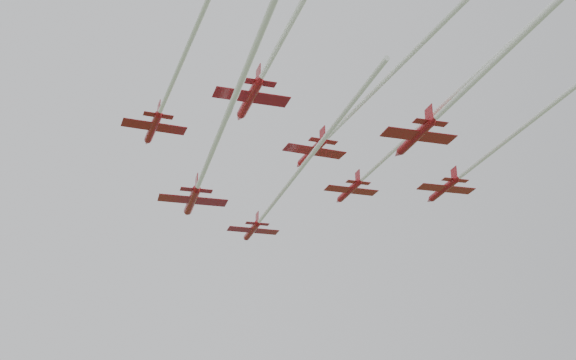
{
  "coord_description": "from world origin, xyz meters",
  "views": [
    {
      "loc": [
        -16.67,
        -91.98,
        12.54
      ],
      "look_at": [
        -2.17,
        0.21,
        49.85
      ],
      "focal_mm": 45.0,
      "sensor_mm": 36.0,
      "label": 1
    }
  ],
  "objects": [
    {
      "name": "jet_row4_right",
      "position": [
        11.5,
        -31.76,
        48.5
      ],
      "size": [
        10.47,
        54.22,
        2.62
      ],
      "rotation": [
        0.0,
        0.0,
        0.12
      ],
      "color": "#A8131C"
    },
    {
      "name": "jet_row2_right",
      "position": [
        10.4,
        -6.95,
        51.49
      ],
      "size": [
        11.56,
        55.37,
        2.4
      ],
      "rotation": [
        0.0,
        0.0,
        0.15
      ],
      "color": "#A8131C"
    },
    {
      "name": "jet_row2_left",
      "position": [
        -13.76,
        -6.6,
        48.49
      ],
      "size": [
        10.69,
        58.94,
        2.96
      ],
      "rotation": [
        0.0,
        0.0,
        0.1
      ],
      "color": "#A8131C"
    },
    {
      "name": "jet_row3_right",
      "position": [
        19.92,
        -13.21,
        48.26
      ],
      "size": [
        8.0,
        43.59,
        2.35
      ],
      "rotation": [
        0.0,
        0.0,
        0.1
      ],
      "color": "#A8131C"
    },
    {
      "name": "jet_row3_mid",
      "position": [
        2.23,
        -16.59,
        51.43
      ],
      "size": [
        12.89,
        46.3,
        2.48
      ],
      "rotation": [
        0.0,
        0.0,
        0.21
      ],
      "color": "#A8131C"
    },
    {
      "name": "jet_row4_left",
      "position": [
        -7.71,
        -36.03,
        50.63
      ],
      "size": [
        12.0,
        58.01,
        2.53
      ],
      "rotation": [
        0.0,
        0.0,
        0.14
      ],
      "color": "#A8131C"
    },
    {
      "name": "jet_row3_left",
      "position": [
        -17.68,
        -25.54,
        51.54
      ],
      "size": [
        14.33,
        57.66,
        2.35
      ],
      "rotation": [
        0.0,
        0.0,
        0.19
      ],
      "color": "#A8131C"
    },
    {
      "name": "jet_lead",
      "position": [
        -2.93,
        4.7,
        48.87
      ],
      "size": [
        11.32,
        61.42,
        2.5
      ],
      "rotation": [
        0.0,
        0.0,
        0.12
      ],
      "color": "#A8131C"
    }
  ]
}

